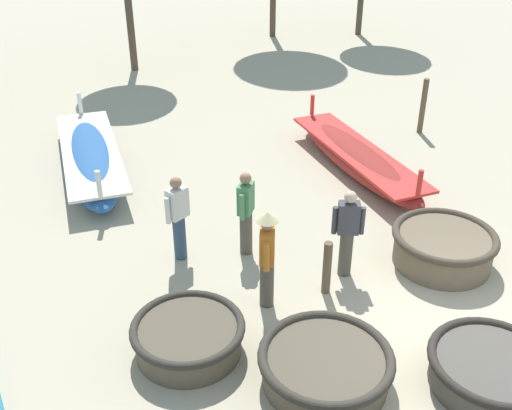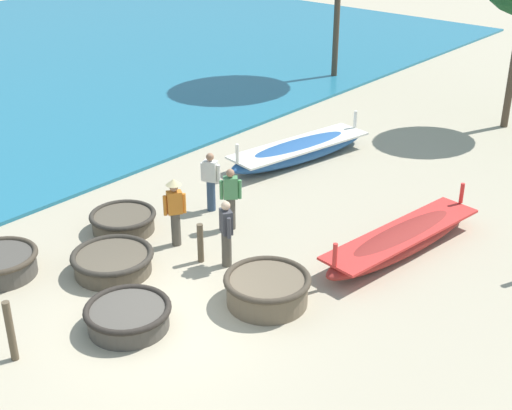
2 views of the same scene
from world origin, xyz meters
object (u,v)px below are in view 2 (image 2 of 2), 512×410
Objects in this scene: long_boat_white_hull at (300,150)px; long_boat_red_hull at (402,240)px; coracle_beside_post at (0,263)px; fisherman_by_coracle at (231,197)px; coracle_front_left at (123,221)px; fisherman_with_hat at (175,208)px; coracle_far_right at (113,261)px; mooring_post_inland at (200,243)px; fisherman_hauling at (226,232)px; coracle_tilted at (128,316)px; fisherman_crouching at (211,180)px; coracle_far_left at (267,289)px; mooring_post_mid_beach at (10,331)px.

long_boat_white_hull is 1.03× the size of long_boat_red_hull.
fisherman_by_coracle reaches higher than coracle_beside_post.
fisherman_with_hat is (1.48, 0.36, 0.69)m from coracle_front_left.
mooring_post_inland is (1.12, 1.58, 0.20)m from coracle_far_right.
coracle_front_left is 1.67m from fisherman_with_hat.
fisherman_hauling is 1.68× the size of mooring_post_inland.
long_boat_white_hull reaches higher than coracle_beside_post.
coracle_far_right is 1.07× the size of coracle_tilted.
coracle_front_left is 0.31× the size of long_boat_white_hull.
coracle_beside_post is 5.46m from fisherman_crouching.
fisherman_by_coracle reaches higher than mooring_post_inland.
fisherman_with_hat is at bearing -142.91° from long_boat_red_hull.
coracle_beside_post is 4.93m from fisherman_hauling.
coracle_far_right is at bearing -159.17° from coracle_far_left.
coracle_front_left is at bearing 178.24° from coracle_far_left.
coracle_tilted is 0.32× the size of long_boat_white_hull.
coracle_beside_post is 3.16m from mooring_post_mid_beach.
coracle_front_left is 1.03× the size of fisherman_crouching.
fisherman_by_coracle is at bearing 145.00° from coracle_far_left.
fisherman_hauling reaches higher than coracle_front_left.
fisherman_with_hat is 4.97m from mooring_post_mid_beach.
fisherman_crouching is 1.68× the size of mooring_post_inland.
fisherman_crouching is 6.91m from mooring_post_mid_beach.
coracle_front_left is at bearing -93.90° from long_boat_white_hull.
fisherman_crouching is at bearing 116.56° from coracle_tilted.
fisherman_hauling is (-2.61, -3.08, 0.53)m from long_boat_red_hull.
long_boat_red_hull is at bearing -29.27° from long_boat_white_hull.
long_boat_white_hull is (-2.75, 8.95, 0.05)m from coracle_tilted.
mooring_post_mid_beach is (-2.27, -4.36, 0.27)m from coracle_far_left.
coracle_beside_post is 9.53m from long_boat_white_hull.
fisherman_with_hat is (0.13, 1.77, 0.69)m from coracle_far_right.
fisherman_hauling is at bearing 8.03° from coracle_front_left.
coracle_front_left is 1.95m from coracle_far_right.
long_boat_red_hull is (2.45, 6.03, 0.04)m from coracle_tilted.
coracle_front_left is 6.64m from long_boat_red_hull.
long_boat_red_hull is (0.97, 3.65, -0.04)m from coracle_far_left.
coracle_beside_post is 3.97m from fisherman_with_hat.
coracle_far_right is 3.29m from mooring_post_mid_beach.
fisherman_by_coracle is (2.30, 4.87, 0.54)m from coracle_beside_post.
coracle_far_right is 1.15× the size of fisherman_crouching.
fisherman_hauling is at bearing 2.41° from fisherman_with_hat.
long_boat_white_hull reaches higher than mooring_post_inland.
fisherman_crouching is (-2.37, 4.75, 0.57)m from coracle_tilted.
mooring_post_inland is (2.87, 3.25, 0.17)m from coracle_beside_post.
fisherman_with_hat reaches higher than coracle_far_left.
coracle_far_right is 1.08× the size of fisherman_with_hat.
fisherman_hauling reaches higher than mooring_post_inland.
coracle_far_right reaches higher than coracle_tilted.
fisherman_by_coracle is at bearing 129.50° from fisherman_hauling.
mooring_post_mid_beach is (2.79, -1.43, 0.32)m from coracle_beside_post.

